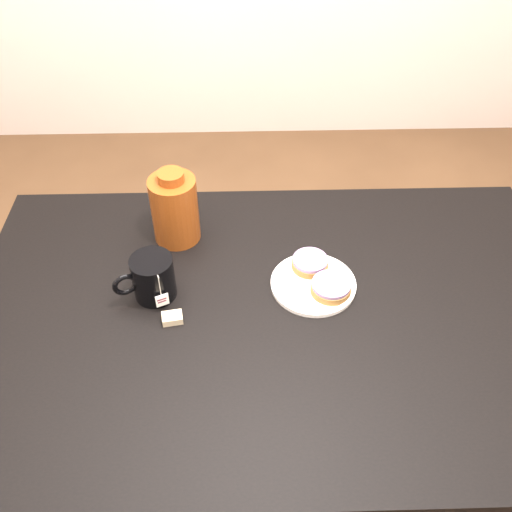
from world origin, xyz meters
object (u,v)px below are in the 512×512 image
object	(u,v)px
table	(273,334)
teabag_pouch	(172,318)
plate	(313,283)
bagel_back	(310,263)
bagel_front	(331,287)
bagel_package	(175,209)
mug	(152,278)

from	to	relation	value
table	teabag_pouch	bearing A→B (deg)	-174.74
plate	teabag_pouch	distance (m)	0.34
teabag_pouch	bagel_back	bearing A→B (deg)	25.22
bagel_front	bagel_package	distance (m)	0.43
table	mug	size ratio (longest dim) A/B	9.16
table	plate	xyz separation A→B (m)	(0.10, 0.08, 0.09)
bagel_back	table	bearing A→B (deg)	-125.60
bagel_back	teabag_pouch	world-z (taller)	bagel_back
bagel_front	teabag_pouch	bearing A→B (deg)	-169.14
bagel_back	bagel_package	size ratio (longest dim) A/B	0.55
mug	teabag_pouch	size ratio (longest dim) A/B	3.40
teabag_pouch	mug	bearing A→B (deg)	119.89
bagel_front	teabag_pouch	distance (m)	0.37
plate	bagel_package	distance (m)	0.39
table	bagel_package	distance (m)	0.39
bagel_back	bagel_front	xyz separation A→B (m)	(0.04, -0.08, 0.00)
table	bagel_package	bearing A→B (deg)	131.86
bagel_front	mug	xyz separation A→B (m)	(-0.41, 0.01, 0.03)
plate	bagel_front	bearing A→B (deg)	-38.78
table	bagel_front	size ratio (longest dim) A/B	12.24
plate	bagel_back	size ratio (longest dim) A/B	1.83
bagel_back	teabag_pouch	bearing A→B (deg)	-154.78
teabag_pouch	table	bearing A→B (deg)	5.26
plate	bagel_package	world-z (taller)	bagel_package
bagel_back	teabag_pouch	xyz separation A→B (m)	(-0.32, -0.15, -0.02)
bagel_back	bagel_front	world-z (taller)	same
plate	mug	distance (m)	0.37
bagel_package	mug	bearing A→B (deg)	-100.93
teabag_pouch	plate	bearing A→B (deg)	16.89
plate	table	bearing A→B (deg)	-141.34
bagel_package	teabag_pouch	bearing A→B (deg)	-88.36
bagel_front	bagel_back	bearing A→B (deg)	116.25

